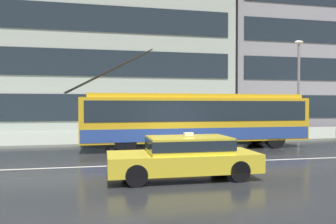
{
  "coord_description": "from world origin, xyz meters",
  "views": [
    {
      "loc": [
        -3.4,
        -13.29,
        2.21
      ],
      "look_at": [
        0.11,
        3.59,
        1.87
      ],
      "focal_mm": 34.98,
      "sensor_mm": 36.0,
      "label": 1
    }
  ],
  "objects_px": {
    "trolleybus": "(196,118)",
    "bus_shelter": "(136,108)",
    "street_lamp": "(299,80)",
    "taxi_oncoming_near": "(185,155)",
    "pedestrian_at_shelter": "(108,115)",
    "pedestrian_approaching_curb": "(212,113)"
  },
  "relations": [
    {
      "from": "taxi_oncoming_near",
      "to": "trolleybus",
      "type": "bearing_deg",
      "value": 70.83
    },
    {
      "from": "taxi_oncoming_near",
      "to": "bus_shelter",
      "type": "distance_m",
      "value": 10.93
    },
    {
      "from": "taxi_oncoming_near",
      "to": "street_lamp",
      "type": "distance_m",
      "value": 13.65
    },
    {
      "from": "bus_shelter",
      "to": "street_lamp",
      "type": "distance_m",
      "value": 10.42
    },
    {
      "from": "taxi_oncoming_near",
      "to": "pedestrian_approaching_curb",
      "type": "height_order",
      "value": "pedestrian_approaching_curb"
    },
    {
      "from": "trolleybus",
      "to": "bus_shelter",
      "type": "distance_m",
      "value": 4.84
    },
    {
      "from": "trolleybus",
      "to": "pedestrian_at_shelter",
      "type": "bearing_deg",
      "value": 151.4
    },
    {
      "from": "trolleybus",
      "to": "pedestrian_approaching_curb",
      "type": "xyz_separation_m",
      "value": [
        2.42,
        4.3,
        0.13
      ]
    },
    {
      "from": "trolleybus",
      "to": "pedestrian_at_shelter",
      "type": "xyz_separation_m",
      "value": [
        -4.44,
        2.42,
        0.14
      ]
    },
    {
      "from": "trolleybus",
      "to": "taxi_oncoming_near",
      "type": "distance_m",
      "value": 7.29
    },
    {
      "from": "trolleybus",
      "to": "street_lamp",
      "type": "relative_size",
      "value": 2.02
    },
    {
      "from": "taxi_oncoming_near",
      "to": "bus_shelter",
      "type": "xyz_separation_m",
      "value": [
        -0.3,
        10.84,
        1.33
      ]
    },
    {
      "from": "pedestrian_approaching_curb",
      "to": "street_lamp",
      "type": "distance_m",
      "value": 5.85
    },
    {
      "from": "trolleybus",
      "to": "taxi_oncoming_near",
      "type": "relative_size",
      "value": 2.75
    },
    {
      "from": "taxi_oncoming_near",
      "to": "bus_shelter",
      "type": "relative_size",
      "value": 1.1
    },
    {
      "from": "pedestrian_at_shelter",
      "to": "taxi_oncoming_near",
      "type": "bearing_deg",
      "value": -77.46
    },
    {
      "from": "street_lamp",
      "to": "pedestrian_at_shelter",
      "type": "bearing_deg",
      "value": 178.66
    },
    {
      "from": "bus_shelter",
      "to": "pedestrian_approaching_curb",
      "type": "height_order",
      "value": "bus_shelter"
    },
    {
      "from": "trolleybus",
      "to": "pedestrian_at_shelter",
      "type": "relative_size",
      "value": 6.34
    },
    {
      "from": "taxi_oncoming_near",
      "to": "street_lamp",
      "type": "xyz_separation_m",
      "value": [
        9.79,
        8.99,
        3.13
      ]
    },
    {
      "from": "taxi_oncoming_near",
      "to": "pedestrian_approaching_curb",
      "type": "distance_m",
      "value": 12.18
    },
    {
      "from": "taxi_oncoming_near",
      "to": "pedestrian_at_shelter",
      "type": "height_order",
      "value": "pedestrian_at_shelter"
    }
  ]
}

